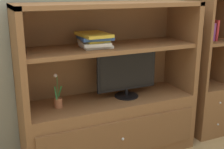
{
  "coord_description": "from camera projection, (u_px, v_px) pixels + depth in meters",
  "views": [
    {
      "loc": [
        -1.06,
        -1.99,
        1.57
      ],
      "look_at": [
        0.0,
        0.35,
        0.82
      ],
      "focal_mm": 47.56,
      "sensor_mm": 36.0,
      "label": 1
    }
  ],
  "objects": [
    {
      "name": "potted_plant",
      "position": [
        58.0,
        101.0,
        2.57
      ],
      "size": [
        0.07,
        0.09,
        0.31
      ],
      "color": "#B26642",
      "rests_on": "media_console"
    },
    {
      "name": "upright_book_row",
      "position": [
        207.0,
        30.0,
        3.06
      ],
      "size": [
        0.18,
        0.16,
        0.28
      ],
      "color": "#338C4C",
      "rests_on": "bookshelf_tall"
    },
    {
      "name": "painted_rear_wall",
      "position": [
        95.0,
        6.0,
        2.86
      ],
      "size": [
        6.0,
        0.1,
        2.8
      ],
      "primitive_type": "cube",
      "color": "gray",
      "rests_on": "ground_plane"
    },
    {
      "name": "bookshelf_tall",
      "position": [
        206.0,
        85.0,
        3.27
      ],
      "size": [
        0.41,
        0.46,
        1.6
      ],
      "color": "brown",
      "rests_on": "ground_plane"
    },
    {
      "name": "media_console",
      "position": [
        110.0,
        109.0,
        2.83
      ],
      "size": [
        1.64,
        0.56,
        1.45
      ],
      "color": "brown",
      "rests_on": "ground_plane"
    },
    {
      "name": "magazine_stack",
      "position": [
        94.0,
        40.0,
        2.58
      ],
      "size": [
        0.29,
        0.36,
        0.13
      ],
      "color": "silver",
      "rests_on": "media_console"
    },
    {
      "name": "tv_monitor",
      "position": [
        127.0,
        73.0,
        2.78
      ],
      "size": [
        0.6,
        0.23,
        0.45
      ],
      "color": "black",
      "rests_on": "media_console"
    }
  ]
}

